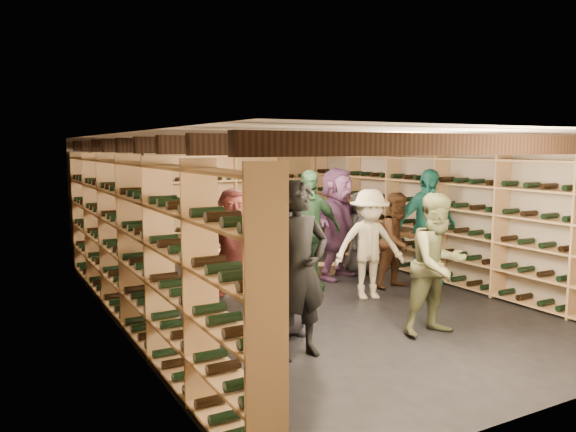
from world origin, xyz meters
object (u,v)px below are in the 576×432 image
at_px(person_10, 308,230).
at_px(person_11, 338,223).
at_px(person_3, 369,244).
at_px(person_5, 233,241).
at_px(person_6, 279,262).
at_px(person_8, 398,241).
at_px(person_4, 427,227).
at_px(person_12, 361,233).
at_px(crate_stack_right, 216,266).
at_px(person_2, 438,265).
at_px(person_0, 283,266).
at_px(crate_loose, 329,269).
at_px(crate_stack_left, 203,257).
at_px(person_1, 299,270).

height_order(person_10, person_11, person_11).
xyz_separation_m(person_3, person_5, (-1.67, 1.19, 0.00)).
bearing_deg(person_6, person_10, 40.37).
bearing_deg(person_11, person_8, -88.21).
distance_m(person_4, person_12, 1.24).
height_order(crate_stack_right, person_8, person_8).
height_order(person_2, person_10, person_10).
xyz_separation_m(person_3, person_8, (0.78, 0.28, -0.05)).
relative_size(person_5, person_6, 1.03).
relative_size(person_0, person_6, 1.08).
height_order(person_0, person_2, person_2).
bearing_deg(person_5, crate_loose, 23.32).
bearing_deg(person_8, person_5, 154.22).
relative_size(person_2, person_6, 1.08).
xyz_separation_m(crate_stack_left, crate_stack_right, (0.07, -0.45, -0.08)).
bearing_deg(crate_stack_right, crate_loose, -13.22).
relative_size(crate_stack_right, person_1, 0.28).
relative_size(crate_stack_right, person_0, 0.31).
distance_m(person_0, person_10, 2.27).
relative_size(person_8, person_11, 0.80).
xyz_separation_m(crate_stack_right, person_12, (2.44, -0.76, 0.48)).
bearing_deg(person_4, person_0, -153.96).
xyz_separation_m(crate_stack_left, person_12, (2.50, -1.21, 0.40)).
bearing_deg(person_12, person_2, -132.43).
height_order(crate_stack_right, person_4, person_4).
bearing_deg(person_8, person_12, 81.04).
distance_m(person_3, person_6, 1.75).
bearing_deg(person_4, person_1, -145.48).
distance_m(person_0, person_6, 0.55).
bearing_deg(person_11, person_3, -126.39).
bearing_deg(person_8, person_0, -162.18).
xyz_separation_m(person_6, person_11, (2.02, 1.66, 0.16)).
bearing_deg(person_2, person_11, 79.91).
xyz_separation_m(person_1, person_6, (0.37, 1.17, -0.16)).
relative_size(crate_loose, person_6, 0.32).
distance_m(crate_stack_right, person_11, 2.18).
bearing_deg(person_0, person_6, 53.66).
height_order(person_6, person_11, person_11).
xyz_separation_m(person_1, person_11, (2.39, 2.83, 0.01)).
relative_size(person_4, person_10, 1.00).
bearing_deg(person_3, crate_loose, 95.90).
xyz_separation_m(crate_stack_right, person_3, (1.58, -2.14, 0.56)).
xyz_separation_m(person_2, person_5, (-1.39, 2.90, -0.04)).
xyz_separation_m(crate_loose, person_3, (-0.38, -1.68, 0.73)).
xyz_separation_m(person_0, person_12, (2.77, 2.25, -0.11)).
distance_m(person_2, person_11, 3.06).
bearing_deg(person_3, person_5, 163.17).
xyz_separation_m(person_2, person_6, (-1.43, 1.34, -0.06)).
relative_size(person_3, person_6, 1.03).
bearing_deg(person_1, person_3, 33.19).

